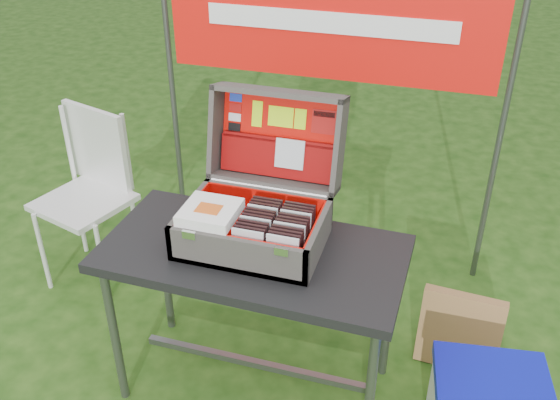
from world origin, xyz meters
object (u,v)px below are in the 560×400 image
(chair, at_px, (84,204))
(cardboard_box, at_px, (459,332))
(table, at_px, (255,321))
(suitcase, at_px, (257,181))

(chair, height_order, cardboard_box, chair)
(table, xyz_separation_m, suitcase, (-0.01, 0.09, 0.61))
(table, bearing_deg, chair, 157.13)
(table, relative_size, chair, 1.29)
(cardboard_box, bearing_deg, suitcase, -156.55)
(table, distance_m, cardboard_box, 0.92)
(table, height_order, cardboard_box, table)
(suitcase, xyz_separation_m, cardboard_box, (0.83, 0.29, -0.78))
(suitcase, bearing_deg, chair, 160.10)
(suitcase, bearing_deg, cardboard_box, 19.18)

